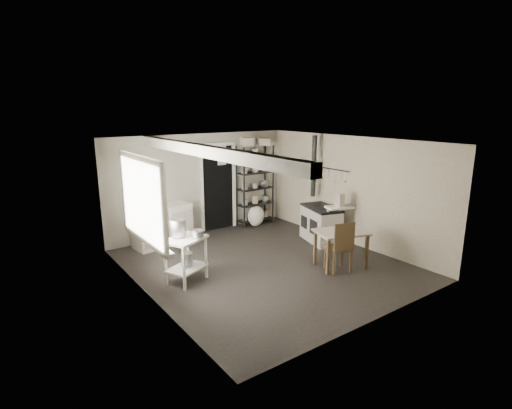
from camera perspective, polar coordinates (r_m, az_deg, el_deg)
floor at (r=7.59m, az=1.34°, el=-8.54°), size 5.00×5.00×0.00m
ceiling at (r=7.04m, az=1.44°, el=9.05°), size 5.00×5.00×0.00m
wall_back at (r=9.30m, az=-7.93°, el=2.92°), size 4.50×0.02×2.30m
wall_front at (r=5.52m, az=17.26°, el=-5.11°), size 4.50×0.02×2.30m
wall_left at (r=6.19m, az=-15.52°, el=-2.97°), size 0.02×5.00×2.30m
wall_right at (r=8.74m, az=13.26°, el=1.98°), size 0.02×5.00×2.30m
window at (r=6.29m, az=-16.10°, el=0.56°), size 0.12×1.76×1.28m
doorway at (r=9.52m, az=-5.43°, el=2.31°), size 0.96×0.10×2.08m
ceiling_beam at (r=6.41m, az=-7.24°, el=7.57°), size 0.18×5.00×0.18m
wallpaper_panel at (r=8.73m, az=13.21°, el=1.98°), size 0.01×5.00×2.30m
utensil_rail at (r=9.03m, az=10.28°, el=5.08°), size 0.06×1.20×0.44m
prep_table at (r=6.84m, az=-9.94°, el=-7.70°), size 0.81×0.72×0.77m
stockpot at (r=6.73m, az=-11.13°, el=-3.25°), size 0.33×0.33×0.28m
saucepan at (r=6.67m, az=-8.32°, el=-4.08°), size 0.26×0.26×0.11m
bucket at (r=6.89m, az=-9.86°, el=-7.67°), size 0.21×0.21×0.22m
base_cabinets at (r=8.72m, az=-13.28°, el=-2.71°), size 1.35×0.72×0.85m
mixing_bowl at (r=8.60m, az=-13.10°, el=0.46°), size 0.31×0.31×0.07m
counter_cup at (r=8.35m, az=-15.45°, el=0.02°), size 0.15×0.15×0.10m
shelf_rack at (r=9.90m, az=-0.14°, el=2.53°), size 0.94×0.39×1.97m
shelf_jar at (r=9.71m, az=-1.80°, el=4.82°), size 0.10×0.10×0.20m
storage_box_a at (r=9.68m, az=-1.30°, el=8.61°), size 0.35×0.33×0.20m
storage_box_b at (r=9.85m, az=1.07°, el=8.58°), size 0.34×0.33×0.17m
stove at (r=8.81m, az=9.24°, el=-2.49°), size 0.80×1.10×0.78m
stovepipe at (r=9.05m, az=8.26°, el=5.44°), size 0.12×0.12×1.40m
side_ledge at (r=8.58m, az=11.70°, el=-3.11°), size 0.63×0.46×0.87m
oats_box at (r=8.41m, az=11.88°, el=0.62°), size 0.16×0.22×0.29m
work_table at (r=7.52m, az=11.99°, el=-5.97°), size 1.05×0.88×0.69m
table_cup at (r=7.48m, az=13.32°, el=-2.72°), size 0.12×0.12×0.09m
chair at (r=7.30m, az=11.72°, el=-5.69°), size 0.49×0.50×0.94m
flour_sack at (r=9.86m, az=-0.00°, el=-1.76°), size 0.45×0.39×0.51m
floor_crock at (r=8.52m, az=9.04°, el=-5.63°), size 0.16×0.16×0.15m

